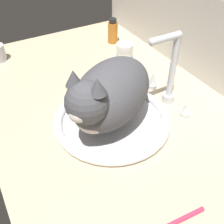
{
  "coord_description": "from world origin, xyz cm",
  "views": [
    {
      "loc": [
        55.94,
        -31.31,
        57.12
      ],
      "look_at": [
        5.01,
        -2.19,
        7.0
      ],
      "focal_mm": 43.93,
      "sensor_mm": 36.0,
      "label": 1
    }
  ],
  "objects_px": {
    "faucet": "(169,78)",
    "cat": "(108,95)",
    "pill_bottle": "(125,55)",
    "amber_bottle": "(113,32)",
    "sink_basin": "(112,120)"
  },
  "relations": [
    {
      "from": "faucet",
      "to": "cat",
      "type": "xyz_separation_m",
      "value": [
        0.01,
        -0.21,
        0.02
      ]
    },
    {
      "from": "cat",
      "to": "pill_bottle",
      "type": "distance_m",
      "value": 0.36
    },
    {
      "from": "cat",
      "to": "amber_bottle",
      "type": "distance_m",
      "value": 0.53
    },
    {
      "from": "sink_basin",
      "to": "faucet",
      "type": "distance_m",
      "value": 0.21
    },
    {
      "from": "faucet",
      "to": "amber_bottle",
      "type": "bearing_deg",
      "value": 172.09
    },
    {
      "from": "sink_basin",
      "to": "amber_bottle",
      "type": "distance_m",
      "value": 0.52
    },
    {
      "from": "pill_bottle",
      "to": "cat",
      "type": "bearing_deg",
      "value": -39.17
    },
    {
      "from": "faucet",
      "to": "pill_bottle",
      "type": "relative_size",
      "value": 2.75
    },
    {
      "from": "faucet",
      "to": "cat",
      "type": "distance_m",
      "value": 0.21
    },
    {
      "from": "faucet",
      "to": "cat",
      "type": "height_order",
      "value": "faucet"
    },
    {
      "from": "sink_basin",
      "to": "cat",
      "type": "distance_m",
      "value": 0.1
    },
    {
      "from": "sink_basin",
      "to": "cat",
      "type": "height_order",
      "value": "cat"
    },
    {
      "from": "amber_bottle",
      "to": "faucet",
      "type": "bearing_deg",
      "value": -7.91
    },
    {
      "from": "sink_basin",
      "to": "pill_bottle",
      "type": "height_order",
      "value": "pill_bottle"
    },
    {
      "from": "faucet",
      "to": "amber_bottle",
      "type": "xyz_separation_m",
      "value": [
        -0.44,
        0.06,
        -0.04
      ]
    }
  ]
}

